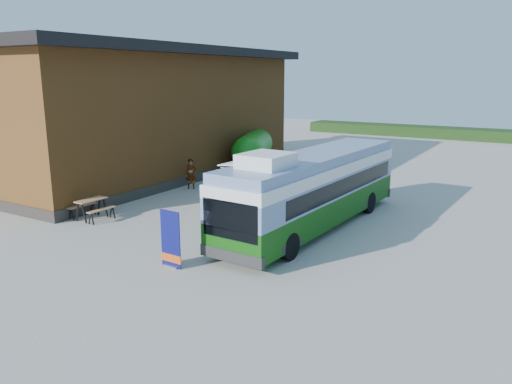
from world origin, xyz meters
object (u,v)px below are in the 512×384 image
Objects in this scene: bus at (314,187)px; slurry_tanker at (253,148)px; picnic_table at (91,204)px; banner at (171,244)px; person_b at (317,171)px; person_a at (191,174)px.

bus reaches higher than slurry_tanker.
picnic_table is 0.25× the size of slurry_tanker.
person_b is at bearing 97.16° from banner.
person_b is at bearing 0.82° from person_a.
bus is 6.08× the size of banner.
person_a is at bearing 163.57° from bus.
banner is 1.20× the size of picnic_table.
person_a is at bearing -111.80° from slurry_tanker.
bus is 6.70× the size of person_b.
picnic_table is 6.72m from person_a.
slurry_tanker reaches higher than banner.
bus is 7.01× the size of person_a.
banner reaches higher than person_a.
slurry_tanker is (0.00, 13.07, 0.74)m from picnic_table.
picnic_table is 0.96× the size of person_a.
person_a is (-6.41, 9.17, 0.04)m from banner.
person_a is (0.00, 6.72, 0.16)m from picnic_table.
person_b is (5.47, 4.03, 0.04)m from person_a.
person_a is 0.96× the size of person_b.
bus is 12.61m from slurry_tanker.
slurry_tanker is at bearing 115.54° from banner.
picnic_table is 0.92× the size of person_b.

